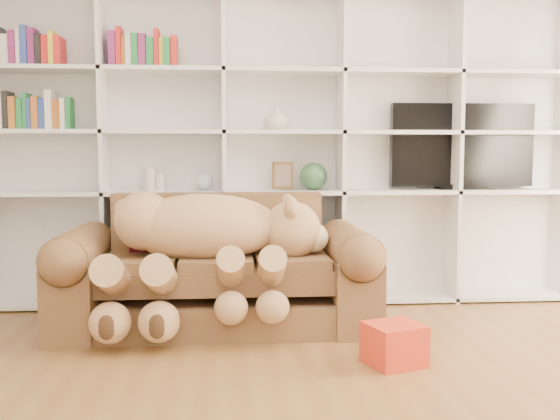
{
  "coord_description": "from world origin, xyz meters",
  "views": [
    {
      "loc": [
        -0.39,
        -2.39,
        1.14
      ],
      "look_at": [
        -0.08,
        1.63,
        0.78
      ],
      "focal_mm": 40.0,
      "sensor_mm": 36.0,
      "label": 1
    }
  ],
  "objects": [
    {
      "name": "wall_back",
      "position": [
        0.0,
        2.5,
        1.35
      ],
      "size": [
        5.0,
        0.02,
        2.7
      ],
      "primitive_type": "cube",
      "color": "white",
      "rests_on": "floor"
    },
    {
      "name": "bookshelf",
      "position": [
        -0.24,
        2.36,
        1.31
      ],
      "size": [
        4.43,
        0.35,
        2.4
      ],
      "color": "white",
      "rests_on": "floor"
    },
    {
      "name": "sofa",
      "position": [
        -0.49,
        1.7,
        0.33
      ],
      "size": [
        2.06,
        0.89,
        0.86
      ],
      "color": "brown",
      "rests_on": "floor"
    },
    {
      "name": "teddy_bear",
      "position": [
        -0.56,
        1.53,
        0.59
      ],
      "size": [
        1.46,
        0.82,
        0.85
      ],
      "rotation": [
        0.0,
        0.0,
        0.15
      ],
      "color": "tan",
      "rests_on": "sofa"
    },
    {
      "name": "throw_pillow",
      "position": [
        -0.91,
        1.85,
        0.6
      ],
      "size": [
        0.33,
        0.19,
        0.35
      ],
      "primitive_type": "cube",
      "rotation": [
        -0.24,
        0.0,
        0.01
      ],
      "color": "#540E13",
      "rests_on": "sofa"
    },
    {
      "name": "gift_box",
      "position": [
        0.48,
        0.84,
        0.11
      ],
      "size": [
        0.35,
        0.34,
        0.22
      ],
      "primitive_type": "cube",
      "rotation": [
        0.0,
        0.0,
        0.34
      ],
      "color": "red",
      "rests_on": "floor"
    },
    {
      "name": "tv",
      "position": [
        1.4,
        2.35,
        1.19
      ],
      "size": [
        1.12,
        0.18,
        0.66
      ],
      "color": "black",
      "rests_on": "bookshelf"
    },
    {
      "name": "picture_frame",
      "position": [
        -0.0,
        2.3,
        0.98
      ],
      "size": [
        0.16,
        0.08,
        0.2
      ],
      "primitive_type": "cube",
      "rotation": [
        0.0,
        0.0,
        -0.32
      ],
      "color": "brown",
      "rests_on": "bookshelf"
    },
    {
      "name": "green_vase",
      "position": [
        0.23,
        2.3,
        0.97
      ],
      "size": [
        0.21,
        0.21,
        0.21
      ],
      "primitive_type": "sphere",
      "color": "#2C5631",
      "rests_on": "bookshelf"
    },
    {
      "name": "figurine_tall",
      "position": [
        -1.0,
        2.3,
        0.95
      ],
      "size": [
        0.11,
        0.11,
        0.17
      ],
      "primitive_type": "cylinder",
      "rotation": [
        0.0,
        0.0,
        0.28
      ],
      "color": "beige",
      "rests_on": "bookshelf"
    },
    {
      "name": "figurine_short",
      "position": [
        -0.93,
        2.3,
        0.93
      ],
      "size": [
        0.07,
        0.07,
        0.12
      ],
      "primitive_type": "cylinder",
      "rotation": [
        0.0,
        0.0,
        -0.03
      ],
      "color": "beige",
      "rests_on": "bookshelf"
    },
    {
      "name": "snow_globe",
      "position": [
        -0.59,
        2.3,
        0.93
      ],
      "size": [
        0.12,
        0.12,
        0.12
      ],
      "primitive_type": "sphere",
      "color": "silver",
      "rests_on": "bookshelf"
    },
    {
      "name": "shelf_vase",
      "position": [
        -0.05,
        2.3,
        1.41
      ],
      "size": [
        0.21,
        0.21,
        0.18
      ],
      "primitive_type": "imported",
      "rotation": [
        0.0,
        0.0,
        -0.22
      ],
      "color": "beige",
      "rests_on": "bookshelf"
    }
  ]
}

